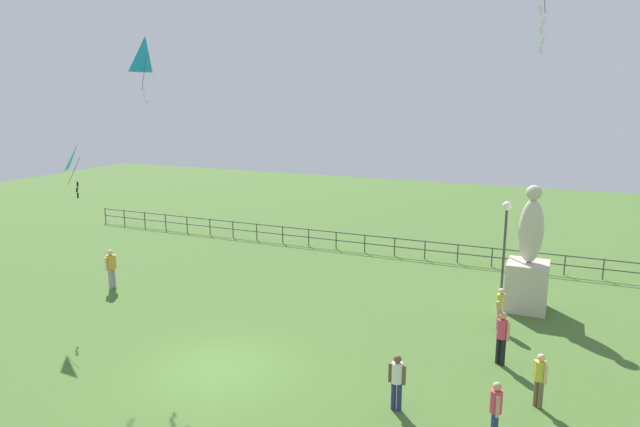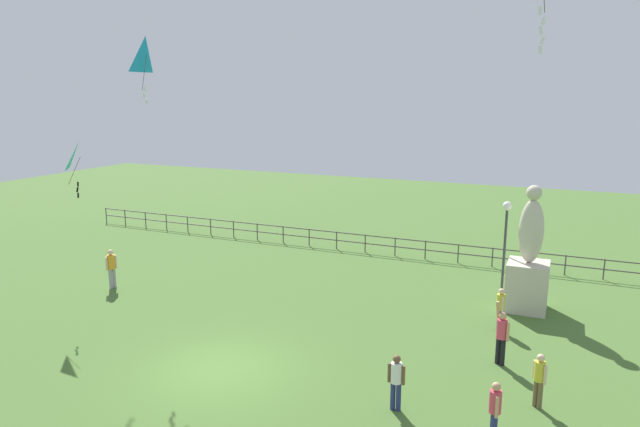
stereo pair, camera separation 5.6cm
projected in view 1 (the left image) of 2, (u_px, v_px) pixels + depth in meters
ground_plane at (220, 369)px, 16.99m from camera, size 80.00×80.00×0.00m
statue_monument at (528, 268)px, 21.42m from camera, size 1.50×1.50×4.83m
lamppost at (506, 228)px, 22.09m from camera, size 0.36×0.36×4.04m
person_0 at (501, 306)px, 19.61m from camera, size 0.29×0.43×1.54m
person_1 at (502, 334)px, 17.10m from camera, size 0.48×0.40×1.98m
person_2 at (540, 377)px, 14.75m from camera, size 0.36×0.32×1.50m
person_3 at (111, 266)px, 23.90m from camera, size 0.31×0.50×1.69m
person_4 at (496, 408)px, 13.23m from camera, size 0.29×0.45×1.54m
person_5 at (397, 379)px, 14.61m from camera, size 0.46×0.28×1.54m
kite_4 at (80, 158)px, 21.49m from camera, size 0.91×0.96×2.11m
kite_5 at (146, 56)px, 20.25m from camera, size 0.56×0.86×2.39m
waterfront_railing at (364, 240)px, 29.55m from camera, size 36.00×0.06×0.95m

